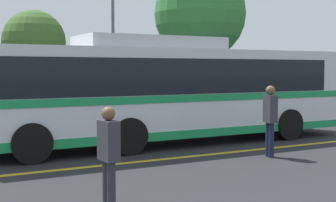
{
  "coord_description": "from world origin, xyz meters",
  "views": [
    {
      "loc": [
        -6.19,
        -12.82,
        2.29
      ],
      "look_at": [
        0.57,
        -0.24,
        1.31
      ],
      "focal_mm": 50.0,
      "sensor_mm": 36.0,
      "label": 1
    }
  ],
  "objects_px": {
    "transit_bus": "(168,90)",
    "parked_car_3": "(285,99)",
    "parked_car_1": "(18,110)",
    "pedestrian_2": "(270,116)",
    "street_lamp": "(113,8)",
    "tree_1": "(34,42)",
    "pedestrian_1": "(109,152)",
    "tree_0": "(200,14)",
    "parked_car_2": "(177,106)"
  },
  "relations": [
    {
      "from": "transit_bus",
      "to": "street_lamp",
      "type": "bearing_deg",
      "value": 171.67
    },
    {
      "from": "transit_bus",
      "to": "parked_car_1",
      "type": "xyz_separation_m",
      "value": [
        -3.43,
        5.54,
        -0.9
      ]
    },
    {
      "from": "parked_car_1",
      "to": "tree_0",
      "type": "height_order",
      "value": "tree_0"
    },
    {
      "from": "parked_car_2",
      "to": "tree_0",
      "type": "distance_m",
      "value": 6.73
    },
    {
      "from": "street_lamp",
      "to": "transit_bus",
      "type": "bearing_deg",
      "value": -98.45
    },
    {
      "from": "tree_1",
      "to": "pedestrian_2",
      "type": "bearing_deg",
      "value": -75.7
    },
    {
      "from": "parked_car_1",
      "to": "pedestrian_2",
      "type": "distance_m",
      "value": 9.96
    },
    {
      "from": "street_lamp",
      "to": "tree_1",
      "type": "relative_size",
      "value": 1.33
    },
    {
      "from": "transit_bus",
      "to": "tree_0",
      "type": "distance_m",
      "value": 11.93
    },
    {
      "from": "pedestrian_2",
      "to": "street_lamp",
      "type": "relative_size",
      "value": 0.28
    },
    {
      "from": "street_lamp",
      "to": "tree_0",
      "type": "bearing_deg",
      "value": 18.14
    },
    {
      "from": "pedestrian_2",
      "to": "pedestrian_1",
      "type": "bearing_deg",
      "value": -52.8
    },
    {
      "from": "parked_car_2",
      "to": "street_lamp",
      "type": "distance_m",
      "value": 5.23
    },
    {
      "from": "tree_0",
      "to": "tree_1",
      "type": "xyz_separation_m",
      "value": [
        -8.8,
        0.36,
        -1.72
      ]
    },
    {
      "from": "parked_car_1",
      "to": "pedestrian_1",
      "type": "distance_m",
      "value": 11.16
    },
    {
      "from": "parked_car_1",
      "to": "pedestrian_2",
      "type": "bearing_deg",
      "value": 33.18
    },
    {
      "from": "parked_car_2",
      "to": "street_lamp",
      "type": "height_order",
      "value": "street_lamp"
    },
    {
      "from": "pedestrian_2",
      "to": "transit_bus",
      "type": "bearing_deg",
      "value": -144.91
    },
    {
      "from": "parked_car_1",
      "to": "transit_bus",
      "type": "bearing_deg",
      "value": 36.65
    },
    {
      "from": "transit_bus",
      "to": "tree_1",
      "type": "relative_size",
      "value": 2.49
    },
    {
      "from": "parked_car_2",
      "to": "tree_1",
      "type": "bearing_deg",
      "value": 53.82
    },
    {
      "from": "parked_car_2",
      "to": "parked_car_3",
      "type": "height_order",
      "value": "parked_car_3"
    },
    {
      "from": "street_lamp",
      "to": "tree_1",
      "type": "xyz_separation_m",
      "value": [
        -3.01,
        2.26,
        -1.48
      ]
    },
    {
      "from": "parked_car_2",
      "to": "tree_0",
      "type": "xyz_separation_m",
      "value": [
        3.41,
        3.54,
        4.6
      ]
    },
    {
      "from": "tree_0",
      "to": "transit_bus",
      "type": "bearing_deg",
      "value": -127.08
    },
    {
      "from": "parked_car_3",
      "to": "tree_0",
      "type": "relative_size",
      "value": 0.55
    },
    {
      "from": "street_lamp",
      "to": "parked_car_1",
      "type": "bearing_deg",
      "value": -159.98
    },
    {
      "from": "parked_car_1",
      "to": "parked_car_2",
      "type": "xyz_separation_m",
      "value": [
        6.87,
        -0.0,
        -0.1
      ]
    },
    {
      "from": "parked_car_1",
      "to": "parked_car_3",
      "type": "bearing_deg",
      "value": 94.92
    },
    {
      "from": "parked_car_1",
      "to": "tree_1",
      "type": "bearing_deg",
      "value": 164.05
    },
    {
      "from": "street_lamp",
      "to": "tree_1",
      "type": "height_order",
      "value": "street_lamp"
    },
    {
      "from": "tree_0",
      "to": "tree_1",
      "type": "distance_m",
      "value": 8.97
    },
    {
      "from": "parked_car_3",
      "to": "parked_car_1",
      "type": "bearing_deg",
      "value": 85.92
    },
    {
      "from": "parked_car_3",
      "to": "pedestrian_1",
      "type": "relative_size",
      "value": 2.52
    },
    {
      "from": "parked_car_1",
      "to": "tree_1",
      "type": "relative_size",
      "value": 0.92
    },
    {
      "from": "transit_bus",
      "to": "pedestrian_2",
      "type": "distance_m",
      "value": 3.52
    },
    {
      "from": "pedestrian_1",
      "to": "pedestrian_2",
      "type": "height_order",
      "value": "pedestrian_2"
    },
    {
      "from": "parked_car_1",
      "to": "street_lamp",
      "type": "xyz_separation_m",
      "value": [
        4.49,
        1.64,
        4.26
      ]
    },
    {
      "from": "transit_bus",
      "to": "parked_car_3",
      "type": "bearing_deg",
      "value": 119.63
    },
    {
      "from": "parked_car_3",
      "to": "tree_0",
      "type": "xyz_separation_m",
      "value": [
        -2.93,
        3.53,
        4.5
      ]
    },
    {
      "from": "street_lamp",
      "to": "pedestrian_2",
      "type": "bearing_deg",
      "value": -88.78
    },
    {
      "from": "transit_bus",
      "to": "pedestrian_1",
      "type": "bearing_deg",
      "value": -35.91
    },
    {
      "from": "parked_car_1",
      "to": "street_lamp",
      "type": "height_order",
      "value": "street_lamp"
    },
    {
      "from": "pedestrian_1",
      "to": "street_lamp",
      "type": "height_order",
      "value": "street_lamp"
    },
    {
      "from": "pedestrian_2",
      "to": "tree_1",
      "type": "xyz_separation_m",
      "value": [
        -3.23,
        12.66,
        2.46
      ]
    },
    {
      "from": "street_lamp",
      "to": "tree_0",
      "type": "height_order",
      "value": "tree_0"
    },
    {
      "from": "street_lamp",
      "to": "parked_car_3",
      "type": "bearing_deg",
      "value": -10.62
    },
    {
      "from": "street_lamp",
      "to": "tree_1",
      "type": "distance_m",
      "value": 4.04
    },
    {
      "from": "transit_bus",
      "to": "pedestrian_2",
      "type": "relative_size",
      "value": 6.71
    },
    {
      "from": "transit_bus",
      "to": "parked_car_2",
      "type": "distance_m",
      "value": 6.59
    }
  ]
}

